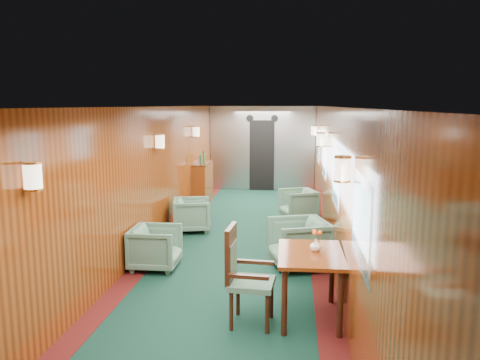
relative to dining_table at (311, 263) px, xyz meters
The scene contains 12 objects.
room 2.70m from the dining_table, 116.65° to the left, with size 12.00×12.10×2.40m.
bulkhead 8.25m from the dining_table, 97.87° to the left, with size 2.98×0.17×2.39m.
windows_right 2.65m from the dining_table, 81.80° to the left, with size 0.02×8.60×0.80m.
wall_sconces 3.24m from the dining_table, 111.84° to the left, with size 2.97×7.97×0.25m.
dining_table is the anchor object (origin of this frame).
side_chair 0.78m from the dining_table, 163.54° to the right, with size 0.53×0.55×1.12m.
credenza 6.65m from the dining_table, 111.80° to the left, with size 0.35×1.13×1.29m.
flower_vase 0.21m from the dining_table, 47.49° to the left, with size 0.14×0.14×0.14m, color white.
armchair_left_near 2.67m from the dining_table, 148.02° to the left, with size 0.69×0.71×0.64m, color #1F4838.
armchair_left_far 4.15m from the dining_table, 121.36° to the left, with size 0.69×0.71×0.64m, color #1F4838.
armchair_right_near 1.72m from the dining_table, 93.87° to the left, with size 0.79×0.82×0.74m, color #1F4838.
armchair_right_far 4.77m from the dining_table, 91.29° to the left, with size 0.69×0.71×0.64m, color #1F4838.
Camera 1 is at (0.93, -7.39, 2.43)m, focal length 35.00 mm.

